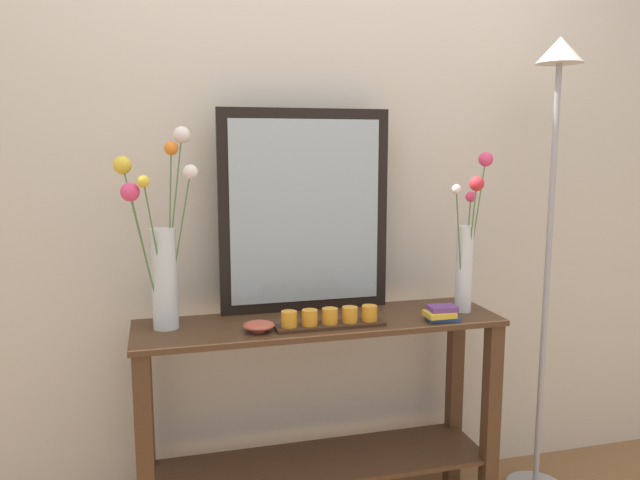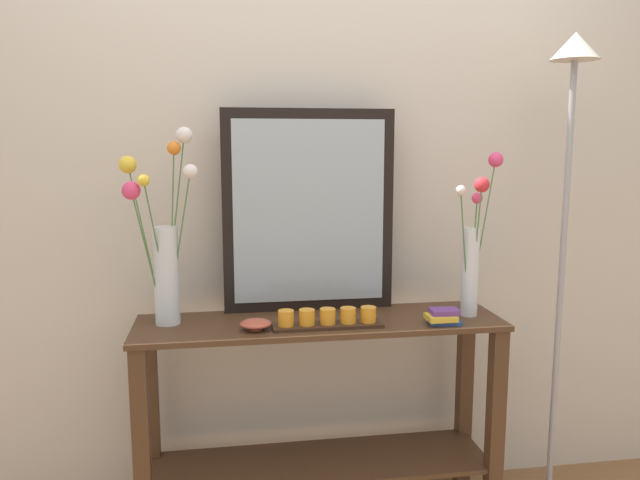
# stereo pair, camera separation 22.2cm
# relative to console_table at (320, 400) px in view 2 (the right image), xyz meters

# --- Properties ---
(wall_back) EXTENTS (6.40, 0.08, 2.70)m
(wall_back) POSITION_rel_console_table_xyz_m (0.00, 0.31, 0.84)
(wall_back) COLOR beige
(wall_back) RESTS_ON ground
(console_table) EXTENTS (1.35, 0.37, 0.82)m
(console_table) POSITION_rel_console_table_xyz_m (0.00, 0.00, 0.00)
(console_table) COLOR #472D1C
(console_table) RESTS_ON ground
(mirror_leaning) EXTENTS (0.66, 0.03, 0.77)m
(mirror_leaning) POSITION_rel_console_table_xyz_m (-0.02, 0.16, 0.70)
(mirror_leaning) COLOR black
(mirror_leaning) RESTS_ON console_table
(tall_vase_left) EXTENTS (0.28, 0.21, 0.70)m
(tall_vase_left) POSITION_rel_console_table_xyz_m (-0.56, 0.05, 0.59)
(tall_vase_left) COLOR silver
(tall_vase_left) RESTS_ON console_table
(vase_right) EXTENTS (0.23, 0.20, 0.61)m
(vase_right) POSITION_rel_console_table_xyz_m (0.58, -0.02, 0.57)
(vase_right) COLOR silver
(vase_right) RESTS_ON console_table
(candle_tray) EXTENTS (0.39, 0.09, 0.07)m
(candle_tray) POSITION_rel_console_table_xyz_m (0.01, -0.09, 0.34)
(candle_tray) COLOR #382316
(candle_tray) RESTS_ON console_table
(decorative_bowl) EXTENTS (0.11, 0.11, 0.04)m
(decorative_bowl) POSITION_rel_console_table_xyz_m (-0.24, -0.08, 0.33)
(decorative_bowl) COLOR #B24C38
(decorative_bowl) RESTS_ON console_table
(book_stack) EXTENTS (0.13, 0.09, 0.05)m
(book_stack) POSITION_rel_console_table_xyz_m (0.43, -0.12, 0.34)
(book_stack) COLOR #2D519E
(book_stack) RESTS_ON console_table
(floor_lamp) EXTENTS (0.24, 0.24, 1.87)m
(floor_lamp) POSITION_rel_console_table_xyz_m (0.95, 0.00, 0.75)
(floor_lamp) COLOR #9E9EA3
(floor_lamp) RESTS_ON ground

